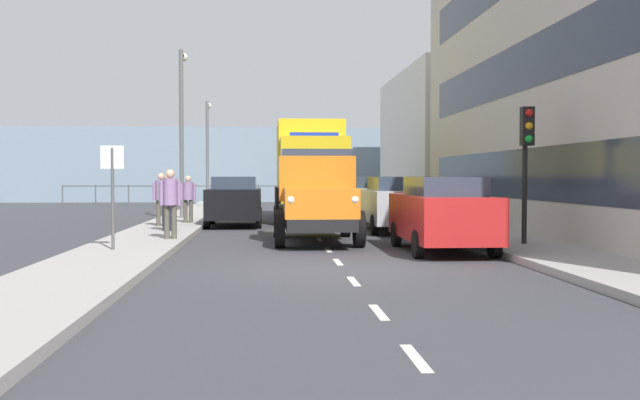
{
  "coord_description": "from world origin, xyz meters",
  "views": [
    {
      "loc": [
        1.41,
        13.9,
        1.74
      ],
      "look_at": [
        -0.33,
        -10.9,
        0.94
      ],
      "focal_mm": 41.73,
      "sensor_mm": 36.0,
      "label": 1
    }
  ],
  "objects": [
    {
      "name": "car_teal_kerbside_3",
      "position": [
        -2.57,
        -20.41,
        0.9
      ],
      "size": [
        1.82,
        4.44,
        1.72
      ],
      "color": "#1E6670",
      "rests_on": "ground_plane"
    },
    {
      "name": "sea_horizon",
      "position": [
        0.0,
        -36.23,
        2.5
      ],
      "size": [
        80.0,
        0.8,
        5.0
      ],
      "primitive_type": "cube",
      "color": "gray",
      "rests_on": "ground_plane"
    },
    {
      "name": "seawall_railing",
      "position": [
        -0.0,
        -32.63,
        0.92
      ],
      "size": [
        28.08,
        0.08,
        1.2
      ],
      "color": "#4C5156",
      "rests_on": "ground_plane"
    },
    {
      "name": "building_far_block",
      "position": [
        -9.03,
        -25.83,
        3.64
      ],
      "size": [
        6.77,
        13.42,
        7.28
      ],
      "color": "silver",
      "rests_on": "ground_plane"
    },
    {
      "name": "lamp_post_far",
      "position": [
        4.62,
        -26.15,
        3.53
      ],
      "size": [
        0.32,
        1.14,
        5.57
      ],
      "color": "#59595B",
      "rests_on": "sidewalk_right"
    },
    {
      "name": "sidewalk_left",
      "position": [
        -4.58,
        -10.66,
        0.07
      ],
      "size": [
        2.13,
        45.14,
        0.15
      ],
      "primitive_type": "cube",
      "color": "#9E9993",
      "rests_on": "ground_plane"
    },
    {
      "name": "road_centreline_markings",
      "position": [
        0.0,
        -9.96,
        0.0
      ],
      "size": [
        0.12,
        40.5,
        0.01
      ],
      "color": "silver",
      "rests_on": "ground_plane"
    },
    {
      "name": "sidewalk_right",
      "position": [
        4.58,
        -10.66,
        0.07
      ],
      "size": [
        2.13,
        45.14,
        0.15
      ],
      "primitive_type": "cube",
      "color": "#9E9993",
      "rests_on": "ground_plane"
    },
    {
      "name": "truck_vintage_orange",
      "position": [
        0.16,
        -5.34,
        1.18
      ],
      "size": [
        2.17,
        5.64,
        2.43
      ],
      "color": "black",
      "rests_on": "ground_plane"
    },
    {
      "name": "lamp_post_promenade",
      "position": [
        4.71,
        -15.07,
        3.98
      ],
      "size": [
        0.32,
        1.14,
        6.43
      ],
      "color": "#59595B",
      "rests_on": "sidewalk_right"
    },
    {
      "name": "car_black_oppositeside_0",
      "position": [
        2.57,
        -12.07,
        0.9
      ],
      "size": [
        1.89,
        4.16,
        1.72
      ],
      "color": "black",
      "rests_on": "ground_plane"
    },
    {
      "name": "car_grey_kerbside_2",
      "position": [
        -2.57,
        -14.97,
        0.9
      ],
      "size": [
        1.79,
        4.49,
        1.72
      ],
      "color": "slate",
      "rests_on": "ground_plane"
    },
    {
      "name": "pedestrian_strolling",
      "position": [
        4.3,
        -7.86,
        1.13
      ],
      "size": [
        0.53,
        0.34,
        1.67
      ],
      "color": "black",
      "rests_on": "sidewalk_right"
    },
    {
      "name": "pedestrian_couple_b",
      "position": [
        3.88,
        -5.11,
        1.19
      ],
      "size": [
        0.53,
        0.34,
        1.76
      ],
      "color": "#4C473D",
      "rests_on": "sidewalk_right"
    },
    {
      "name": "street_sign",
      "position": [
        4.76,
        -2.4,
        1.68
      ],
      "size": [
        0.5,
        0.07,
        2.25
      ],
      "color": "#4C4C4C",
      "rests_on": "sidewalk_right"
    },
    {
      "name": "pedestrian_with_bag",
      "position": [
        4.13,
        -11.72,
        1.09
      ],
      "size": [
        0.53,
        0.34,
        1.6
      ],
      "color": "#4C473D",
      "rests_on": "sidewalk_right"
    },
    {
      "name": "pedestrian_near_railing",
      "position": [
        4.81,
        -10.04,
        1.14
      ],
      "size": [
        0.53,
        0.34,
        1.69
      ],
      "color": "#4C473D",
      "rests_on": "sidewalk_right"
    },
    {
      "name": "traffic_light_near",
      "position": [
        -4.61,
        -3.07,
        2.47
      ],
      "size": [
        0.28,
        0.41,
        3.2
      ],
      "color": "black",
      "rests_on": "sidewalk_left"
    },
    {
      "name": "lorry_cargo_yellow",
      "position": [
        -0.24,
        -15.51,
        2.08
      ],
      "size": [
        2.58,
        8.2,
        3.87
      ],
      "color": "gold",
      "rests_on": "ground_plane"
    },
    {
      "name": "ground_plane",
      "position": [
        0.0,
        -10.66,
        0.0
      ],
      "size": [
        80.0,
        80.0,
        0.0
      ],
      "primitive_type": "plane",
      "color": "#38383D"
    },
    {
      "name": "building_terrace",
      "position": [
        -9.02,
        -6.55,
        5.47
      ],
      "size": [
        6.78,
        23.05,
        10.94
      ],
      "color": "beige",
      "rests_on": "ground_plane"
    },
    {
      "name": "car_red_kerbside_near",
      "position": [
        -2.57,
        -2.85,
        0.9
      ],
      "size": [
        1.83,
        4.34,
        1.72
      ],
      "color": "#B21E1E",
      "rests_on": "ground_plane"
    },
    {
      "name": "car_silver_kerbside_1",
      "position": [
        -2.57,
        -9.16,
        0.9
      ],
      "size": [
        1.88,
        4.47,
        1.72
      ],
      "color": "#B7BABF",
      "rests_on": "ground_plane"
    }
  ]
}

